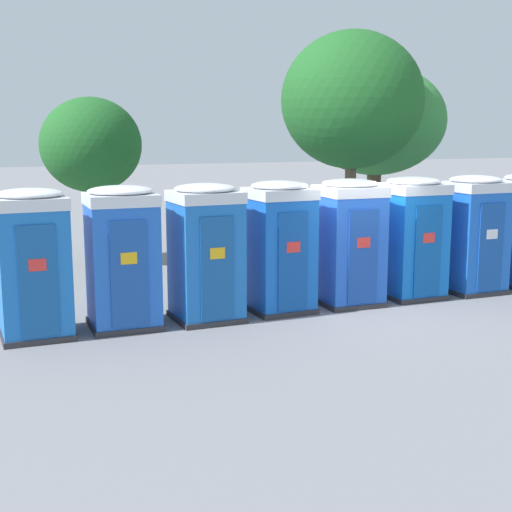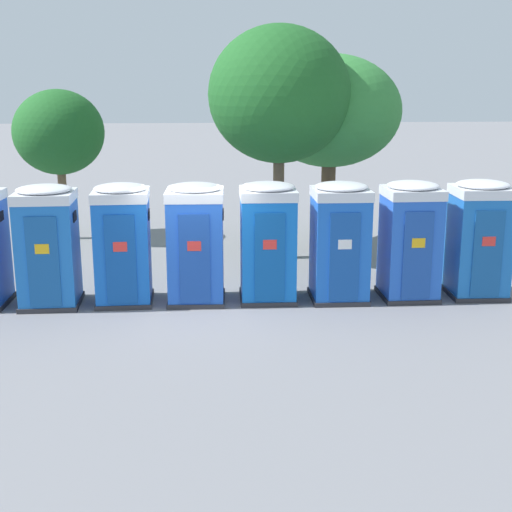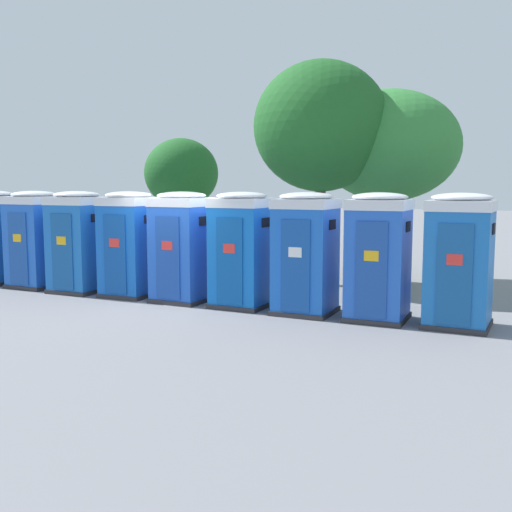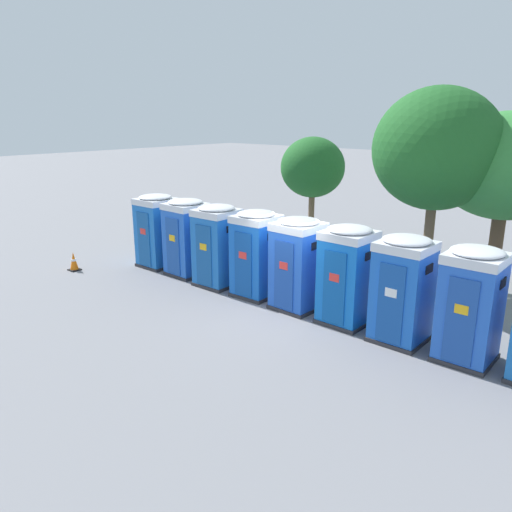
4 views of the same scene
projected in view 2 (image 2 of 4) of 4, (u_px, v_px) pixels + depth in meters
ground_plane at (197, 305)px, 14.98m from camera, size 120.00×120.00×0.00m
portapotty_2 at (48, 245)px, 14.70m from camera, size 1.24×1.23×2.54m
portapotty_3 at (123, 243)px, 14.88m from camera, size 1.20×1.23×2.54m
portapotty_4 at (196, 243)px, 14.94m from camera, size 1.24×1.23×2.54m
portapotty_5 at (268, 241)px, 15.07m from camera, size 1.20×1.21×2.54m
portapotty_6 at (340, 241)px, 15.09m from camera, size 1.19×1.21×2.54m
portapotty_7 at (410, 240)px, 15.21m from camera, size 1.18×1.22×2.54m
portapotty_8 at (479, 238)px, 15.36m from camera, size 1.22×1.23×2.54m
street_tree_0 at (279, 95)px, 17.84m from camera, size 3.58×3.58×5.95m
street_tree_1 at (59, 133)px, 20.35m from camera, size 2.58×2.58×4.33m
street_tree_2 at (330, 112)px, 19.32m from camera, size 3.86×3.86×5.28m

